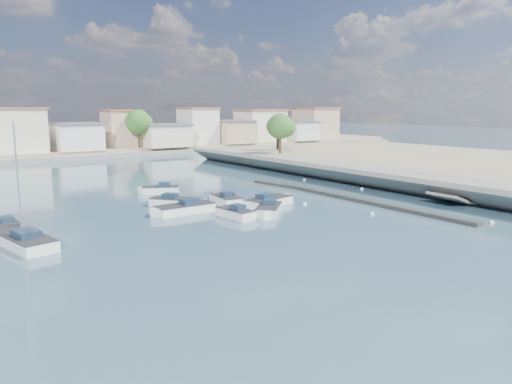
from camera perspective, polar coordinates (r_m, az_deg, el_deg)
ground at (r=73.12m, az=-9.15°, el=1.88°), size 400.00×400.00×0.00m
seawall_walkway at (r=63.37m, az=17.40°, el=1.19°), size 5.00×90.00×1.80m
seawall_embankment at (r=81.39m, az=26.84°, el=2.34°), size 49.65×90.00×2.90m
breakwater at (r=54.68m, az=10.09°, el=-0.58°), size 2.00×31.02×0.35m
far_shore_land at (r=121.84m, az=-19.82°, el=4.83°), size 160.00×40.00×1.40m
far_shore_quay at (r=101.78m, az=-16.74°, el=3.98°), size 160.00×2.50×0.80m
far_town at (r=110.69m, az=-12.50°, el=6.94°), size 113.01×12.80×8.35m
shore_trees at (r=101.60m, az=-11.88°, el=7.47°), size 74.56×38.32×7.92m
motorboat_a at (r=44.69m, az=-2.56°, el=-2.46°), size 2.00×4.52×1.48m
motorboat_b at (r=51.45m, az=-3.57°, el=-0.86°), size 2.49×5.22×1.48m
motorboat_c at (r=46.87m, az=-8.47°, el=-1.98°), size 6.36×2.44×1.48m
motorboat_d at (r=45.90m, az=1.42°, el=-2.13°), size 4.61×4.63×1.48m
motorboat_e at (r=44.64m, az=-26.81°, el=-3.52°), size 2.14×4.69×1.48m
motorboat_f at (r=58.20m, az=-11.05°, el=0.21°), size 4.55×3.40×1.48m
motorboat_g at (r=50.27m, az=-9.00°, el=-1.21°), size 4.57×4.86×1.48m
motorboat_h at (r=50.28m, az=1.67°, el=-1.09°), size 6.08×3.42×1.48m
sailboat at (r=39.56m, az=-25.28°, el=-4.95°), size 3.69×7.68×9.00m
mooring_buoys at (r=53.76m, az=8.85°, el=-0.85°), size 19.35×28.87×0.41m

